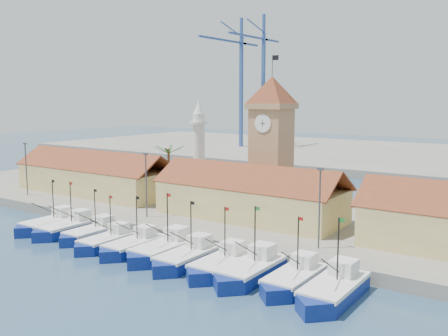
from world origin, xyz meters
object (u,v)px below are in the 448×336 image
Objects in this scene: boat_0 at (49,225)px; minaret at (199,148)px; boat_5 at (163,251)px; clock_tower at (271,140)px.

minaret is (6.99, 24.93, 8.97)m from boat_0.
boat_0 is at bearing 179.84° from boat_5.
boat_0 is 0.43× the size of clock_tower.
clock_tower is at bearing 46.19° from boat_0.
clock_tower reaches higher than boat_0.
clock_tower is at bearing -7.61° from minaret.
minaret reaches higher than boat_0.
boat_5 is 25.57m from clock_tower.
minaret is (-15.00, 2.00, -2.23)m from clock_tower.
clock_tower is (21.99, 22.92, 11.20)m from boat_0.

